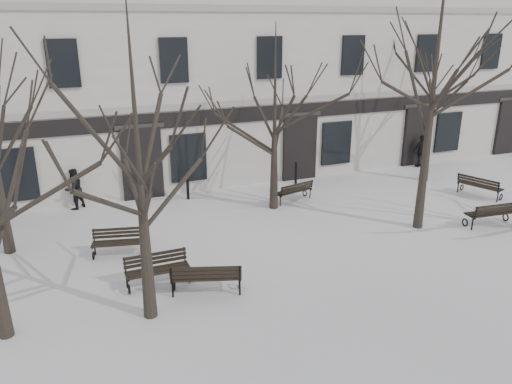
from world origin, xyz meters
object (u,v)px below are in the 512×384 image
bench_1 (206,277)px  bench_4 (294,191)px  bench_2 (492,213)px  bench_3 (120,241)px  tree_1 (136,133)px  tree_2 (437,59)px  bench_0 (157,268)px  bench_5 (479,185)px

bench_1 → bench_4: size_ratio=1.14×
bench_1 → bench_2: size_ratio=1.03×
bench_2 → bench_4: 7.19m
bench_1 → bench_3: 3.70m
tree_1 → bench_3: tree_1 is taller
tree_1 → tree_2: (9.71, 2.07, 1.17)m
tree_2 → bench_1: 9.80m
bench_0 → bench_4: 7.83m
bench_0 → bench_1: bench_1 is taller
tree_1 → bench_2: (12.12, 1.18, -4.04)m
bench_0 → bench_3: bearing=106.7°
bench_3 → bench_4: (7.06, 2.32, -0.01)m
bench_4 → bench_5: bench_5 is taller
bench_4 → bench_5: 7.64m
bench_0 → bench_2: size_ratio=0.92×
bench_2 → tree_1: bearing=11.0°
bench_3 → tree_2: bearing=3.8°
bench_0 → bench_3: size_ratio=1.01×
bench_3 → bench_0: bearing=-59.4°
tree_2 → bench_5: bearing=20.8°
bench_2 → bench_5: bench_2 is taller
tree_2 → bench_0: size_ratio=5.26×
bench_1 → bench_5: 12.98m
tree_2 → bench_3: tree_2 is taller
tree_2 → bench_3: size_ratio=5.29×
tree_1 → bench_3: bearing=93.3°
tree_2 → bench_5: (4.42, 1.68, -5.24)m
tree_2 → bench_0: bearing=-176.3°
bench_4 → bench_1: bearing=32.9°
bench_1 → bench_2: 10.58m
bench_2 → bench_0: bearing=3.9°
tree_2 → bench_4: tree_2 is taller
tree_1 → bench_5: 15.17m
tree_1 → bench_4: bearing=41.5°
bench_3 → bench_1: bearing=-48.0°
tree_1 → bench_0: bearing=71.9°
bench_0 → bench_4: bearing=35.0°
bench_2 → bench_5: size_ratio=1.03×
tree_1 → bench_0: (0.48, 1.48, -4.06)m
tree_1 → bench_0: 4.35m
bench_1 → bench_5: (12.56, 3.27, -0.03)m
tree_1 → bench_3: size_ratio=4.21×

